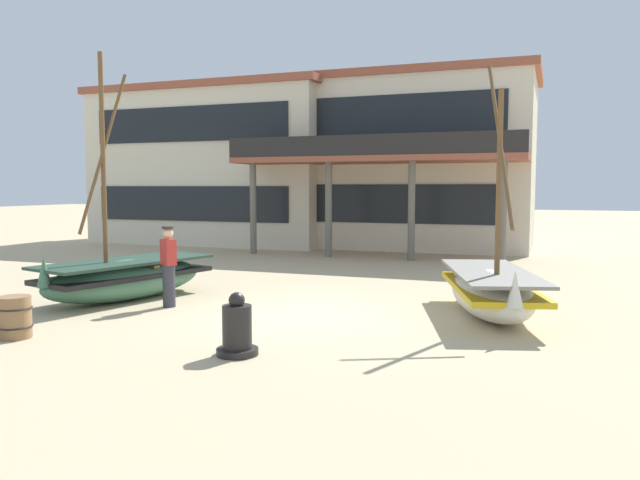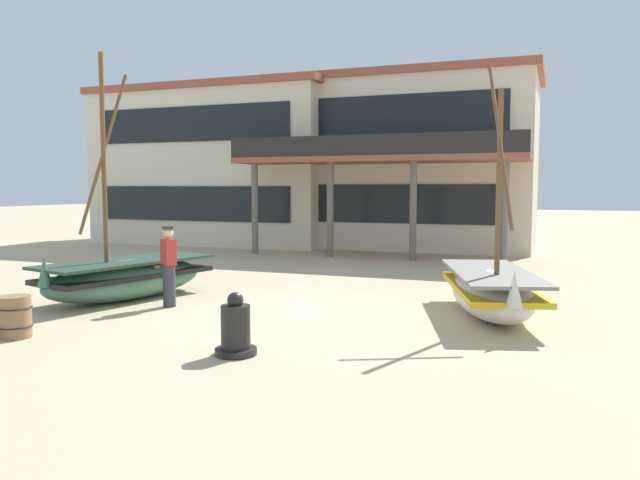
# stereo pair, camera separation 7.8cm
# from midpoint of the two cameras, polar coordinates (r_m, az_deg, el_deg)

# --- Properties ---
(ground_plane) EXTENTS (120.00, 120.00, 0.00)m
(ground_plane) POSITION_cam_midpoint_polar(r_m,az_deg,el_deg) (12.17, -1.51, -6.96)
(ground_plane) COLOR tan
(fishing_boat_near_left) EXTENTS (2.45, 4.24, 5.31)m
(fishing_boat_near_left) POSITION_cam_midpoint_polar(r_m,az_deg,el_deg) (14.48, -17.19, -3.24)
(fishing_boat_near_left) COLOR #427056
(fishing_boat_near_left) RESTS_ON ground
(fishing_boat_centre_large) EXTENTS (2.46, 4.12, 4.90)m
(fishing_boat_centre_large) POSITION_cam_midpoint_polar(r_m,az_deg,el_deg) (12.52, 15.54, -4.47)
(fishing_boat_centre_large) COLOR silver
(fishing_boat_centre_large) RESTS_ON ground
(fisherman_by_hull) EXTENTS (0.42, 0.38, 1.68)m
(fisherman_by_hull) POSITION_cam_midpoint_polar(r_m,az_deg,el_deg) (13.32, -13.50, -2.42)
(fisherman_by_hull) COLOR #33333D
(fisherman_by_hull) RESTS_ON ground
(capstan_winch) EXTENTS (0.63, 0.63, 0.95)m
(capstan_winch) POSITION_cam_midpoint_polar(r_m,az_deg,el_deg) (9.44, -7.48, -8.17)
(capstan_winch) COLOR black
(capstan_winch) RESTS_ON ground
(wooden_barrel) EXTENTS (0.56, 0.56, 0.70)m
(wooden_barrel) POSITION_cam_midpoint_polar(r_m,az_deg,el_deg) (11.55, -25.96, -6.34)
(wooden_barrel) COLOR olive
(wooden_barrel) RESTS_ON ground
(harbor_building_main) EXTENTS (10.83, 8.40, 7.01)m
(harbor_building_main) POSITION_cam_midpoint_polar(r_m,az_deg,el_deg) (26.52, 7.86, 7.06)
(harbor_building_main) COLOR beige
(harbor_building_main) RESTS_ON ground
(harbor_building_annex) EXTENTS (11.07, 6.28, 6.84)m
(harbor_building_annex) POSITION_cam_midpoint_polar(r_m,az_deg,el_deg) (29.05, -8.39, 6.69)
(harbor_building_annex) COLOR beige
(harbor_building_annex) RESTS_ON ground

